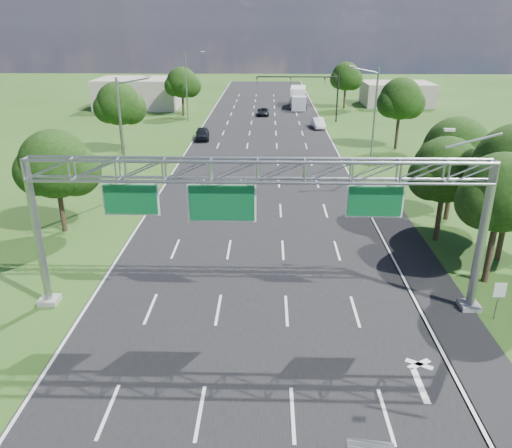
{
  "coord_description": "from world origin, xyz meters",
  "views": [
    {
      "loc": [
        0.75,
        -11.12,
        14.12
      ],
      "look_at": [
        0.12,
        14.59,
        3.66
      ],
      "focal_mm": 35.0,
      "sensor_mm": 36.0,
      "label": 1
    }
  ],
  "objects_px": {
    "sign_gantry": "(259,183)",
    "regulatory_sign": "(499,293)",
    "box_truck": "(298,98)",
    "traffic_signal": "(314,87)"
  },
  "relations": [
    {
      "from": "sign_gantry",
      "to": "traffic_signal",
      "type": "height_order",
      "value": "sign_gantry"
    },
    {
      "from": "sign_gantry",
      "to": "regulatory_sign",
      "type": "xyz_separation_m",
      "value": [
        12.07,
        -1.02,
        -5.38
      ]
    },
    {
      "from": "regulatory_sign",
      "to": "box_truck",
      "type": "xyz_separation_m",
      "value": [
        -6.42,
        68.34,
        0.1
      ]
    },
    {
      "from": "sign_gantry",
      "to": "traffic_signal",
      "type": "distance_m",
      "value": 53.51
    },
    {
      "from": "sign_gantry",
      "to": "traffic_signal",
      "type": "xyz_separation_m",
      "value": [
        7.15,
        53.0,
        -1.72
      ]
    },
    {
      "from": "sign_gantry",
      "to": "box_truck",
      "type": "distance_m",
      "value": 67.77
    },
    {
      "from": "regulatory_sign",
      "to": "box_truck",
      "type": "height_order",
      "value": "box_truck"
    },
    {
      "from": "regulatory_sign",
      "to": "traffic_signal",
      "type": "distance_m",
      "value": 54.37
    },
    {
      "from": "traffic_signal",
      "to": "box_truck",
      "type": "xyz_separation_m",
      "value": [
        -1.5,
        14.32,
        -3.56
      ]
    },
    {
      "from": "box_truck",
      "to": "sign_gantry",
      "type": "bearing_deg",
      "value": -90.52
    }
  ]
}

